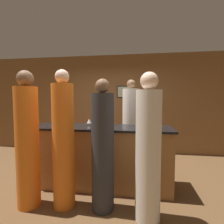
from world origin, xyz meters
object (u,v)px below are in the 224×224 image
at_px(bartender, 131,128).
at_px(guest_2, 148,152).
at_px(guest_0, 63,143).
at_px(wine_bottle_1, 153,123).
at_px(guest_3, 103,149).
at_px(guest_1, 27,143).
at_px(wine_bottle_0, 68,119).

height_order(bartender, guest_2, bartender).
height_order(guest_0, wine_bottle_1, guest_0).
relative_size(guest_2, wine_bottle_1, 6.56).
xyz_separation_m(bartender, wine_bottle_1, (0.39, -1.00, 0.26)).
height_order(guest_0, guest_2, guest_0).
bearing_deg(guest_3, guest_1, -175.77).
height_order(guest_2, guest_3, guest_2).
bearing_deg(wine_bottle_1, guest_3, -144.28).
height_order(guest_2, wine_bottle_0, guest_2).
xyz_separation_m(guest_0, wine_bottle_0, (-0.25, 0.79, 0.25)).
relative_size(guest_0, wine_bottle_1, 6.83).
distance_m(guest_0, guest_1, 0.51).
distance_m(guest_1, guest_3, 1.07).
distance_m(bartender, guest_2, 1.65).
relative_size(guest_1, wine_bottle_0, 6.84).
relative_size(guest_2, guest_3, 1.03).
relative_size(bartender, guest_0, 1.01).
xyz_separation_m(bartender, guest_1, (-1.39, -1.59, 0.00)).
relative_size(guest_0, wine_bottle_0, 6.87).
xyz_separation_m(wine_bottle_0, wine_bottle_1, (1.53, -0.26, 0.00)).
bearing_deg(wine_bottle_1, wine_bottle_0, 170.25).
bearing_deg(bartender, guest_3, 77.89).
bearing_deg(guest_0, guest_1, -172.70).
relative_size(bartender, wine_bottle_1, 6.89).
bearing_deg(guest_3, bartender, 77.89).
bearing_deg(guest_1, wine_bottle_1, 18.37).
bearing_deg(bartender, guest_2, 99.78).
height_order(guest_0, wine_bottle_0, guest_0).
height_order(guest_3, wine_bottle_0, guest_3).
distance_m(wine_bottle_0, wine_bottle_1, 1.55).
xyz_separation_m(bartender, guest_0, (-0.88, -1.52, 0.01)).
bearing_deg(wine_bottle_0, guest_0, -72.14).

